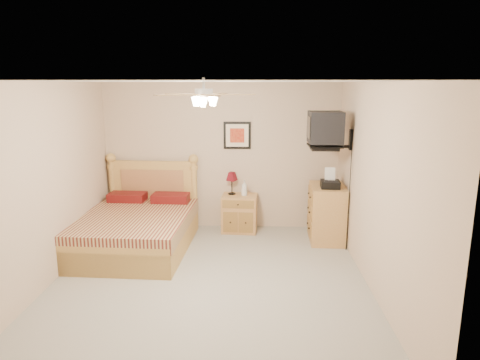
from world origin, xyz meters
name	(u,v)px	position (x,y,z in m)	size (l,w,h in m)	color
floor	(209,284)	(0.00, 0.00, 0.00)	(4.50, 4.50, 0.00)	gray
ceiling	(206,81)	(0.00, 0.00, 2.50)	(4.00, 4.50, 0.04)	white
wall_back	(222,157)	(0.00, 2.25, 1.25)	(4.00, 0.04, 2.50)	#C9AE94
wall_front	(172,266)	(0.00, -2.25, 1.25)	(4.00, 0.04, 2.50)	#C9AE94
wall_left	(44,187)	(-2.00, 0.00, 1.25)	(0.04, 4.50, 2.50)	#C9AE94
wall_right	(375,189)	(2.00, 0.00, 1.25)	(0.04, 4.50, 2.50)	#C9AE94
bed	(135,208)	(-1.23, 1.12, 0.66)	(1.55, 2.03, 1.32)	tan
nightstand	(239,213)	(0.32, 2.00, 0.32)	(0.58, 0.44, 0.63)	#B1743A
table_lamp	(232,183)	(0.18, 2.08, 0.82)	(0.21, 0.21, 0.39)	#5B0A15
lotion_bottle	(244,188)	(0.40, 1.99, 0.76)	(0.10, 0.10, 0.26)	white
framed_picture	(237,135)	(0.27, 2.23, 1.62)	(0.46, 0.04, 0.46)	black
dresser	(327,213)	(1.73, 1.62, 0.45)	(0.53, 0.76, 0.90)	#B7793D
fax_machine	(330,178)	(1.74, 1.48, 1.05)	(0.29, 0.30, 0.30)	black
magazine_lower	(325,182)	(1.71, 1.85, 0.91)	(0.19, 0.26, 0.02)	#B1A98E
magazine_upper	(324,180)	(1.71, 1.85, 0.94)	(0.21, 0.28, 0.02)	gray
wall_tv	(336,130)	(1.75, 1.34, 1.81)	(0.56, 0.46, 0.58)	black
ceiling_fan	(204,94)	(0.00, -0.20, 2.36)	(1.14, 1.14, 0.28)	silver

